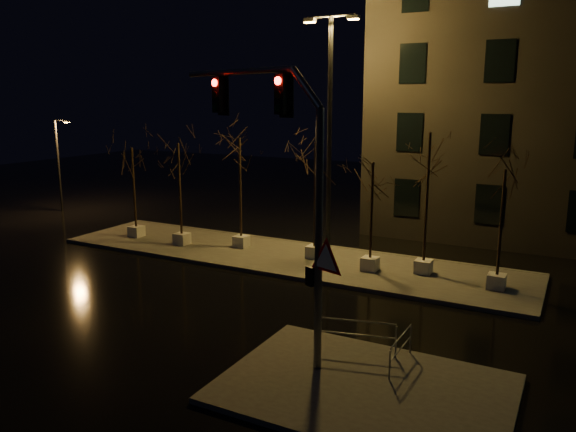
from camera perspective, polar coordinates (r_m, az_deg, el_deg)
The scene contains 15 objects.
ground at distance 20.86m, azimuth -8.62°, elevation -8.30°, with size 90.00×90.00×0.00m, color black.
median at distance 25.66m, azimuth -0.65°, elevation -4.13°, with size 22.00×5.00×0.15m, color #484540.
sidewalk_corner at distance 14.71m, azimuth 7.77°, elevation -16.98°, with size 7.00×5.00×0.15m, color #484540.
tree_0 at distance 29.41m, azimuth -15.49°, elevation 4.76°, with size 1.80×1.80×4.71m.
tree_1 at distance 27.27m, azimuth -11.02°, elevation 4.99°, with size 1.80×1.80×5.05m.
tree_2 at distance 26.33m, azimuth -4.91°, elevation 5.43°, with size 1.80×1.80×5.36m.
tree_3 at distance 24.41m, azimuth 2.79°, elevation 4.86°, with size 1.80×1.80×5.30m.
tree_4 at distance 22.89m, azimuth 8.56°, elevation 2.94°, with size 1.80×1.80×4.61m.
tree_5 at distance 22.78m, azimuth 14.10°, elevation 5.08°, with size 1.80×1.80×5.86m.
tree_6 at distance 21.82m, azimuth 21.02°, elevation 1.83°, with size 1.80×1.80×4.60m.
traffic_signal_mast at distance 14.77m, azimuth -0.37°, elevation 4.57°, with size 6.06×2.19×7.79m.
streetlight_main at distance 25.81m, azimuth 4.25°, elevation 9.83°, with size 2.63×0.36×10.57m.
streetlight_far at distance 38.75m, azimuth -22.21°, elevation 5.17°, with size 1.15×0.34×5.85m.
guard_rail_a at distance 16.03m, azimuth 6.86°, elevation -11.58°, with size 2.22×0.58×0.98m.
guard_rail_b at distance 15.57m, azimuth 11.39°, elevation -12.83°, with size 0.08×1.81×0.86m.
Camera 1 is at (11.78, -15.67, 7.14)m, focal length 35.00 mm.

